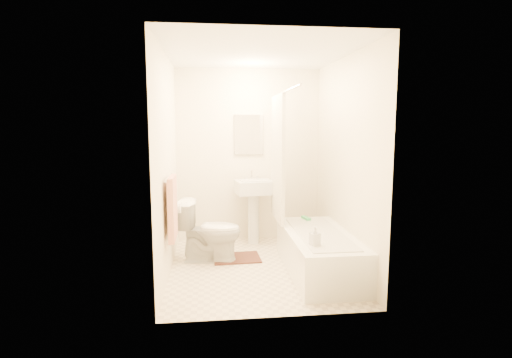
{
  "coord_description": "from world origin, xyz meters",
  "views": [
    {
      "loc": [
        -0.52,
        -4.39,
        1.64
      ],
      "look_at": [
        0.0,
        0.25,
        1.0
      ],
      "focal_mm": 28.0,
      "sensor_mm": 36.0,
      "label": 1
    }
  ],
  "objects": [
    {
      "name": "mirror",
      "position": [
        0.0,
        1.18,
        1.5
      ],
      "size": [
        0.4,
        0.03,
        0.55
      ],
      "primitive_type": "cube",
      "color": "white",
      "rests_on": "wall_back"
    },
    {
      "name": "ceiling",
      "position": [
        0.0,
        0.0,
        2.4
      ],
      "size": [
        2.4,
        2.4,
        0.0
      ],
      "primitive_type": "plane",
      "color": "white",
      "rests_on": "ground"
    },
    {
      "name": "bathtub",
      "position": [
        0.66,
        -0.2,
        0.22
      ],
      "size": [
        0.69,
        1.58,
        0.44
      ],
      "primitive_type": null,
      "color": "white",
      "rests_on": "floor"
    },
    {
      "name": "soap_bottle",
      "position": [
        0.49,
        -0.65,
        0.54
      ],
      "size": [
        0.11,
        0.11,
        0.2
      ],
      "primitive_type": "imported",
      "rotation": [
        0.0,
        0.0,
        0.25
      ],
      "color": "white",
      "rests_on": "bathtub"
    },
    {
      "name": "scrub_brush",
      "position": [
        0.66,
        0.43,
        0.46
      ],
      "size": [
        0.09,
        0.19,
        0.04
      ],
      "primitive_type": "cube",
      "rotation": [
        0.0,
        0.0,
        0.21
      ],
      "color": "#39B55D",
      "rests_on": "bathtub"
    },
    {
      "name": "bath_mat",
      "position": [
        -0.23,
        0.34,
        0.01
      ],
      "size": [
        0.59,
        0.45,
        0.02
      ],
      "primitive_type": "cube",
      "rotation": [
        0.0,
        0.0,
        0.05
      ],
      "color": "#4E281E",
      "rests_on": "floor"
    },
    {
      "name": "sink",
      "position": [
        0.05,
        0.95,
        0.48
      ],
      "size": [
        0.54,
        0.46,
        0.96
      ],
      "primitive_type": null,
      "rotation": [
        0.0,
        0.0,
        0.15
      ],
      "color": "silver",
      "rests_on": "floor"
    },
    {
      "name": "toilet_paper",
      "position": [
        -0.93,
        0.12,
        0.7
      ],
      "size": [
        0.11,
        0.12,
        0.12
      ],
      "primitive_type": "cylinder",
      "rotation": [
        0.0,
        1.57,
        0.0
      ],
      "color": "white",
      "rests_on": "wall_left"
    },
    {
      "name": "wall_left",
      "position": [
        -1.0,
        0.0,
        1.2
      ],
      "size": [
        0.02,
        2.4,
        2.4
      ],
      "primitive_type": "cube",
      "color": "beige",
      "rests_on": "ground"
    },
    {
      "name": "toilet",
      "position": [
        -0.55,
        0.32,
        0.37
      ],
      "size": [
        0.8,
        0.53,
        0.73
      ],
      "primitive_type": "imported",
      "rotation": [
        0.0,
        0.0,
        1.41
      ],
      "color": "silver",
      "rests_on": "floor"
    },
    {
      "name": "curtain_rod",
      "position": [
        0.3,
        0.1,
        2.0
      ],
      "size": [
        0.03,
        1.7,
        0.03
      ],
      "primitive_type": "cylinder",
      "rotation": [
        1.57,
        0.0,
        0.0
      ],
      "color": "silver",
      "rests_on": "wall_back"
    },
    {
      "name": "wall_back",
      "position": [
        0.0,
        1.2,
        1.2
      ],
      "size": [
        2.0,
        0.02,
        2.4
      ],
      "primitive_type": "cube",
      "color": "beige",
      "rests_on": "ground"
    },
    {
      "name": "shower_curtain",
      "position": [
        0.3,
        0.5,
        1.22
      ],
      "size": [
        0.04,
        0.8,
        1.55
      ],
      "primitive_type": "cube",
      "color": "silver",
      "rests_on": "curtain_rod"
    },
    {
      "name": "floor",
      "position": [
        0.0,
        0.0,
        0.0
      ],
      "size": [
        2.4,
        2.4,
        0.0
      ],
      "primitive_type": "plane",
      "color": "beige",
      "rests_on": "ground"
    },
    {
      "name": "towel_bar",
      "position": [
        -0.96,
        -0.25,
        1.1
      ],
      "size": [
        0.02,
        0.6,
        0.02
      ],
      "primitive_type": "cylinder",
      "rotation": [
        1.57,
        0.0,
        0.0
      ],
      "color": "silver",
      "rests_on": "wall_left"
    },
    {
      "name": "wall_right",
      "position": [
        1.0,
        0.0,
        1.2
      ],
      "size": [
        0.02,
        2.4,
        2.4
      ],
      "primitive_type": "cube",
      "color": "beige",
      "rests_on": "ground"
    },
    {
      "name": "towel",
      "position": [
        -0.93,
        -0.25,
        0.78
      ],
      "size": [
        0.06,
        0.45,
        0.66
      ],
      "primitive_type": "cube",
      "color": "#CC7266",
      "rests_on": "towel_bar"
    }
  ]
}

